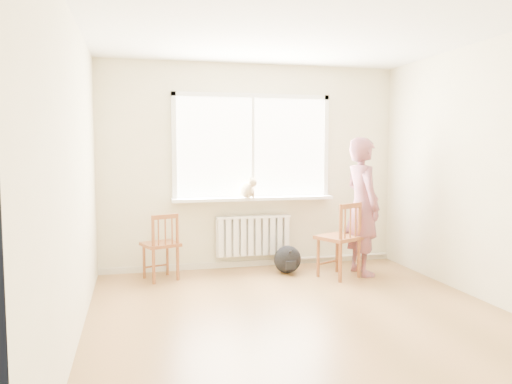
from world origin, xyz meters
TOP-DOWN VIEW (x-y plane):
  - floor at (0.00, 0.00)m, footprint 4.50×4.50m
  - ceiling at (0.00, 0.00)m, footprint 4.50×4.50m
  - back_wall at (0.00, 2.25)m, footprint 4.00×0.01m
  - window at (0.00, 2.22)m, footprint 2.12×0.05m
  - windowsill at (0.00, 2.14)m, footprint 2.15×0.22m
  - radiator at (0.00, 2.16)m, footprint 1.00×0.12m
  - heating_pipe at (1.25, 2.19)m, footprint 1.40×0.04m
  - baseboard at (0.00, 2.23)m, footprint 4.00×0.03m
  - chair_left at (-1.22, 1.79)m, footprint 0.51×0.50m
  - chair_right at (0.93, 1.38)m, footprint 0.61×0.60m
  - person at (1.26, 1.51)m, footprint 0.44×0.65m
  - cat at (-0.10, 2.05)m, footprint 0.27×0.41m
  - backpack at (0.35, 1.76)m, footprint 0.38×0.30m

SIDE VIEW (x-z plane):
  - floor at x=0.00m, z-range 0.00..0.00m
  - baseboard at x=0.00m, z-range 0.00..0.08m
  - heating_pipe at x=1.25m, z-range 0.06..0.10m
  - backpack at x=0.35m, z-range 0.00..0.36m
  - chair_left at x=-1.22m, z-range 0.00..0.82m
  - radiator at x=0.00m, z-range 0.16..0.71m
  - chair_right at x=0.93m, z-range 0.00..0.94m
  - person at x=1.26m, z-range 0.00..1.73m
  - windowsill at x=0.00m, z-range 0.91..0.95m
  - cat at x=-0.10m, z-range 0.92..1.21m
  - back_wall at x=0.00m, z-range 0.00..2.70m
  - window at x=0.00m, z-range 0.95..2.37m
  - ceiling at x=0.00m, z-range 2.70..2.70m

